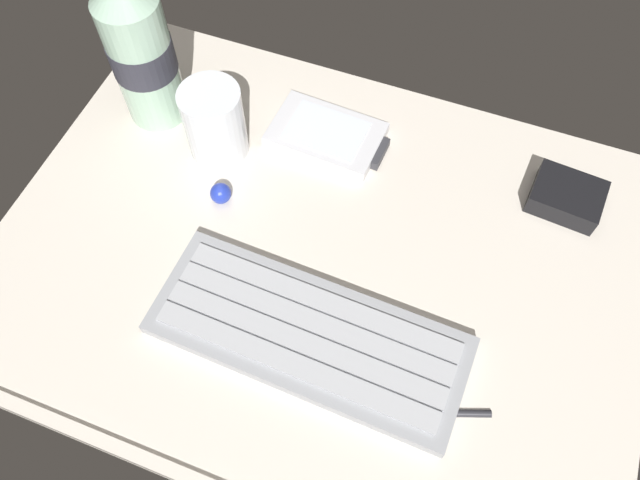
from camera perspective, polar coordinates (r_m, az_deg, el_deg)
The scene contains 8 objects.
ground_plane at distance 62.45cm, azimuth -0.08°, elevation -1.97°, with size 64.00×48.00×2.80cm.
keyboard at distance 57.34cm, azimuth -1.03°, elevation -8.70°, with size 29.37×12.02×1.70cm.
handheld_device at distance 69.18cm, azimuth 0.69°, elevation 9.61°, with size 13.11×8.28×1.50cm.
juice_cup at distance 66.84cm, azimuth -9.62°, elevation 10.38°, with size 6.40×6.40×8.50cm.
water_bottle at distance 68.51cm, azimuth -16.17°, elevation 16.43°, with size 6.73×6.73×20.80cm.
charger_block at distance 68.63cm, azimuth 21.68°, elevation 3.71°, with size 7.00×5.60×2.40cm, color black.
trackball_mouse at distance 64.95cm, azimuth -9.11°, elevation 4.25°, with size 2.20×2.20×2.20cm, color #2338B2.
stylus_pen at distance 56.62cm, azimuth 10.68°, elevation -15.24°, with size 0.70×0.70×9.50cm, color #26262B.
Camera 1 is at (10.31, -27.19, 54.40)cm, focal length 34.88 mm.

